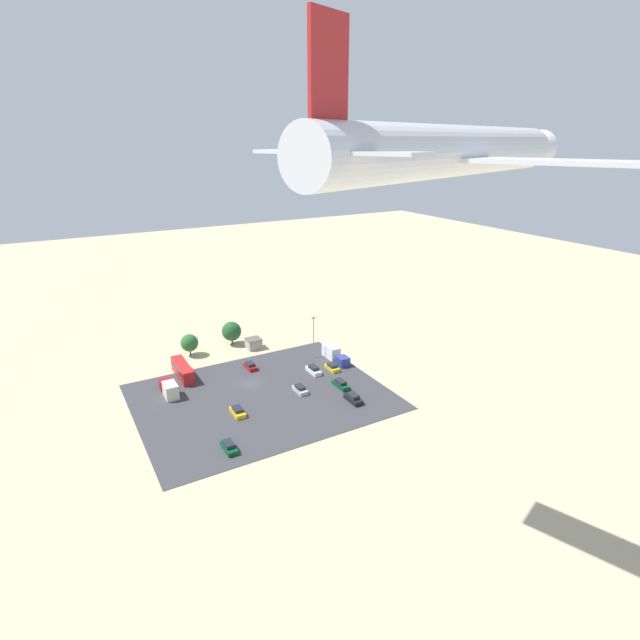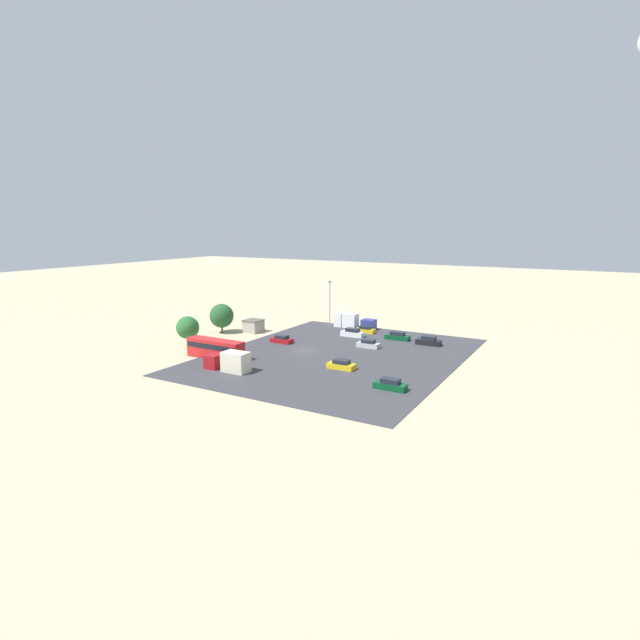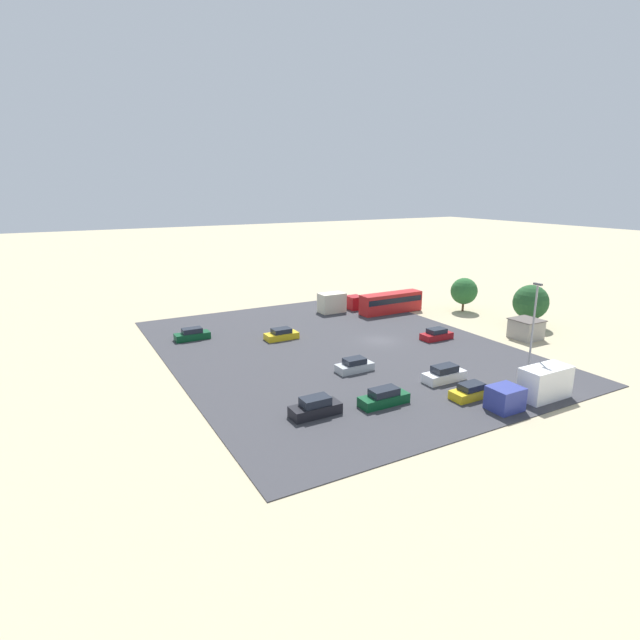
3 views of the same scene
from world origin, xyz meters
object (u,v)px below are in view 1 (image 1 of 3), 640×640
(parked_truck_1, at_px, (169,389))
(parked_car_0, at_px, (300,389))
(shed_building, at_px, (254,343))
(parked_truck_0, at_px, (334,354))
(parked_car_3, at_px, (332,367))
(airplane, at_px, (461,151))
(parked_car_7, at_px, (250,366))
(parked_car_6, at_px, (353,398))
(parked_car_1, at_px, (238,412))
(parked_car_2, at_px, (314,370))
(bus, at_px, (183,370))
(parked_car_5, at_px, (229,447))
(parked_car_4, at_px, (341,384))

(parked_truck_1, bearing_deg, parked_car_0, -27.24)
(shed_building, relative_size, parked_truck_0, 0.40)
(parked_car_0, bearing_deg, shed_building, -91.33)
(parked_car_3, height_order, airplane, airplane)
(parked_car_3, bearing_deg, parked_car_7, -31.99)
(parked_car_6, distance_m, parked_truck_0, 20.25)
(parked_car_1, relative_size, parked_car_2, 0.93)
(parked_car_0, bearing_deg, bus, -44.97)
(parked_car_5, relative_size, parked_car_6, 0.99)
(parked_car_3, bearing_deg, parked_car_4, 71.16)
(bus, relative_size, parked_car_5, 2.36)
(parked_truck_1, bearing_deg, parked_car_1, -56.75)
(bus, distance_m, airplane, 80.91)
(parked_car_4, bearing_deg, parked_car_0, 164.90)
(shed_building, height_order, parked_car_2, shed_building)
(shed_building, distance_m, airplane, 86.46)
(parked_car_3, relative_size, parked_car_4, 0.86)
(parked_car_5, bearing_deg, parked_car_3, -150.00)
(parked_car_5, bearing_deg, parked_truck_1, -81.02)
(bus, bearing_deg, parked_car_6, 133.54)
(parked_car_3, relative_size, parked_car_7, 0.97)
(parked_car_1, height_order, parked_truck_0, parked_truck_0)
(bus, relative_size, parked_truck_1, 1.42)
(parked_car_0, bearing_deg, parked_car_1, 7.87)
(parked_car_4, distance_m, airplane, 66.41)
(shed_building, xyz_separation_m, airplane, (7.49, 72.29, 46.83))
(parked_car_5, bearing_deg, airplane, 110.73)
(shed_building, bearing_deg, parked_car_6, 100.95)
(parked_car_1, xyz_separation_m, parked_truck_1, (9.27, -14.14, 0.79))
(parked_car_0, xyz_separation_m, parked_car_6, (-7.34, 8.74, 0.09))
(parked_car_0, height_order, parked_car_4, parked_car_4)
(parked_car_4, bearing_deg, parked_car_3, 71.16)
(parked_car_6, xyz_separation_m, parked_truck_0, (-7.11, -18.95, 0.69))
(parked_car_2, bearing_deg, parked_car_7, -38.69)
(parked_car_7, bearing_deg, parked_car_4, -53.88)
(parked_truck_1, bearing_deg, parked_car_2, -10.61)
(parked_car_0, height_order, parked_car_7, parked_car_0)
(parked_car_7, bearing_deg, parked_truck_0, -15.71)
(parked_car_2, xyz_separation_m, airplane, (13.64, 52.67, 47.37))
(parked_car_3, bearing_deg, shed_building, -62.61)
(parked_car_0, height_order, parked_truck_0, parked_truck_0)
(parked_car_2, bearing_deg, parked_car_5, 35.03)
(parked_car_6, height_order, airplane, airplane)
(parked_car_7, relative_size, parked_truck_0, 0.46)
(parked_car_4, distance_m, parked_car_7, 22.08)
(parked_car_0, relative_size, parked_car_4, 0.86)
(parked_car_2, distance_m, parked_truck_0, 8.58)
(shed_building, distance_m, parked_car_7, 11.76)
(parked_truck_0, distance_m, airplane, 76.25)
(parked_car_7, height_order, parked_truck_0, parked_truck_0)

